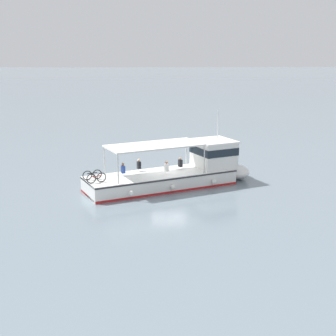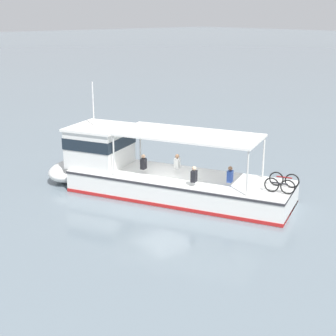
% 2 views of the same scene
% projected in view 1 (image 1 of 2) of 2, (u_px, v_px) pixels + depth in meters
% --- Properties ---
extents(ground_plane, '(400.00, 400.00, 0.00)m').
position_uv_depth(ground_plane, '(169.00, 186.00, 35.62)').
color(ground_plane, slate).
extents(ferry_main, '(8.13, 12.83, 5.32)m').
position_uv_depth(ferry_main, '(181.00, 172.00, 35.62)').
color(ferry_main, white).
rests_on(ferry_main, ground).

